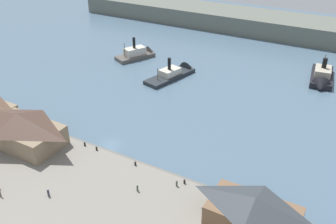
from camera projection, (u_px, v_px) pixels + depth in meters
name	position (u px, v px, depth m)	size (l,w,h in m)	color
ground_plane	(111.00, 144.00, 91.30)	(320.00, 320.00, 0.00)	slate
quay_promenade	(45.00, 196.00, 74.38)	(110.00, 36.00, 1.20)	gray
seawall_edge	(102.00, 150.00, 88.33)	(110.00, 0.80, 1.00)	#666159
ferry_shed_customs_shed	(19.00, 127.00, 88.42)	(22.18, 11.26, 7.98)	#847056
ferry_shed_west_terminal	(254.00, 211.00, 65.31)	(16.57, 9.46, 6.48)	brown
pedestrian_walking_west	(137.00, 188.00, 74.42)	(0.39, 0.39, 1.59)	#3D4C42
pedestrian_near_west_shed	(48.00, 193.00, 73.08)	(0.44, 0.44, 1.77)	#33384C
pedestrian_near_east_shed	(177.00, 183.00, 75.69)	(0.38, 0.38, 1.54)	#3D4C42
mooring_post_center_west	(135.00, 164.00, 81.90)	(0.44, 0.44, 0.90)	black
mooring_post_center_east	(184.00, 182.00, 76.55)	(0.44, 0.44, 0.90)	black
mooring_post_east	(97.00, 148.00, 86.95)	(0.44, 0.44, 0.90)	black
mooring_post_west	(85.00, 144.00, 88.55)	(0.44, 0.44, 0.90)	black
ferry_approaching_east	(176.00, 73.00, 127.76)	(10.93, 22.48, 9.58)	#23282D
ferry_moored_west	(322.00, 78.00, 122.53)	(9.14, 20.25, 9.71)	black
ferry_moored_east	(139.00, 54.00, 142.73)	(12.35, 17.31, 10.52)	#514C47
far_headland	(252.00, 22.00, 172.46)	(180.00, 24.00, 8.00)	#60665B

